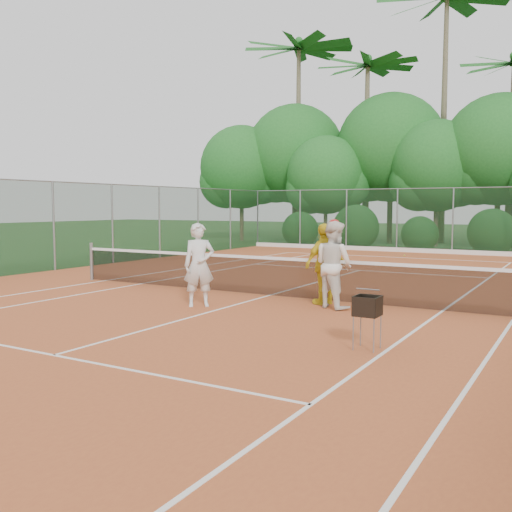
{
  "coord_description": "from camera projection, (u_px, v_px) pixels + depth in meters",
  "views": [
    {
      "loc": [
        6.66,
        -11.94,
        2.19
      ],
      "look_at": [
        0.37,
        -1.2,
        1.1
      ],
      "focal_mm": 40.0,
      "sensor_mm": 36.0,
      "label": 1
    }
  ],
  "objects": [
    {
      "name": "court_markings",
      "position": [
        268.0,
        296.0,
        13.81
      ],
      "size": [
        11.03,
        23.83,
        0.01
      ],
      "color": "white",
      "rests_on": "clay_court"
    },
    {
      "name": "player_white",
      "position": [
        199.0,
        265.0,
        12.3
      ],
      "size": [
        0.78,
        0.76,
        1.81
      ],
      "primitive_type": "imported",
      "rotation": [
        0.0,
        0.0,
        0.72
      ],
      "color": "silver",
      "rests_on": "clay_court"
    },
    {
      "name": "stray_ball_a",
      "position": [
        316.0,
        255.0,
        25.05
      ],
      "size": [
        0.07,
        0.07,
        0.07
      ],
      "primitive_type": "sphere",
      "color": "#B2CE30",
      "rests_on": "clay_court"
    },
    {
      "name": "tropical_treeline",
      "position": [
        478.0,
        151.0,
        30.03
      ],
      "size": [
        32.1,
        8.49,
        15.03
      ],
      "color": "brown",
      "rests_on": "ground"
    },
    {
      "name": "fence_back",
      "position": [
        424.0,
        221.0,
        26.57
      ],
      "size": [
        18.07,
        0.07,
        3.0
      ],
      "color": "#19381E",
      "rests_on": "clay_court"
    },
    {
      "name": "player_center_grp",
      "position": [
        334.0,
        264.0,
        12.12
      ],
      "size": [
        1.11,
        1.01,
        1.9
      ],
      "color": "white",
      "rests_on": "clay_court"
    },
    {
      "name": "tennis_net",
      "position": [
        268.0,
        275.0,
        13.76
      ],
      "size": [
        11.97,
        0.1,
        1.1
      ],
      "color": "gray",
      "rests_on": "clay_court"
    },
    {
      "name": "ball_hopper",
      "position": [
        367.0,
        307.0,
        8.6
      ],
      "size": [
        0.36,
        0.36,
        0.82
      ],
      "rotation": [
        0.0,
        0.0,
        0.05
      ],
      "color": "gray",
      "rests_on": "clay_court"
    },
    {
      "name": "player_yellow",
      "position": [
        325.0,
        264.0,
        12.57
      ],
      "size": [
        0.87,
        1.14,
        1.8
      ],
      "primitive_type": "imported",
      "rotation": [
        0.0,
        0.0,
        -2.04
      ],
      "color": "yellow",
      "rests_on": "clay_court"
    },
    {
      "name": "ground",
      "position": [
        268.0,
        297.0,
        13.81
      ],
      "size": [
        120.0,
        120.0,
        0.0
      ],
      "primitive_type": "plane",
      "color": "#1D4318",
      "rests_on": "ground"
    },
    {
      "name": "stray_ball_b",
      "position": [
        404.0,
        255.0,
        24.86
      ],
      "size": [
        0.07,
        0.07,
        0.07
      ],
      "primitive_type": "sphere",
      "color": "#C2D932",
      "rests_on": "clay_court"
    },
    {
      "name": "stray_ball_c",
      "position": [
        423.0,
        266.0,
        20.29
      ],
      "size": [
        0.07,
        0.07,
        0.07
      ],
      "primitive_type": "sphere",
      "color": "#C5E735",
      "rests_on": "clay_court"
    },
    {
      "name": "clay_court",
      "position": [
        268.0,
        296.0,
        13.81
      ],
      "size": [
        18.0,
        36.0,
        0.02
      ],
      "primitive_type": "cube",
      "color": "#B35529",
      "rests_on": "ground"
    }
  ]
}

